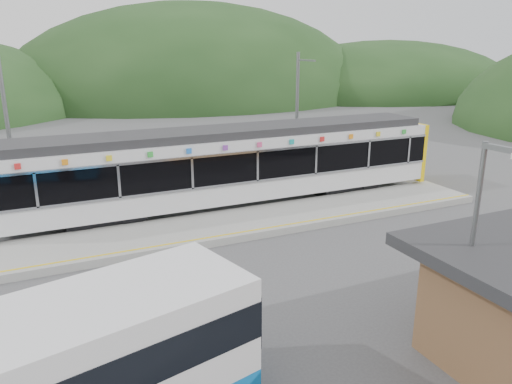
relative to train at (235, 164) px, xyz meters
name	(u,v)px	position (x,y,z in m)	size (l,w,h in m)	color
ground	(240,263)	(-2.29, -6.00, -2.06)	(120.00, 120.00, 0.00)	#4C4C4F
hills	(313,200)	(3.90, -0.71, -2.06)	(146.00, 149.00, 26.00)	#1E3D19
platform	(209,229)	(-2.29, -2.70, -1.91)	(26.00, 3.20, 0.30)	#9E9E99
yellow_line	(220,236)	(-2.29, -4.00, -1.76)	(26.00, 0.10, 0.01)	yellow
train	(235,164)	(0.00, 0.00, 0.00)	(20.44, 3.01, 3.74)	black
catenary_mast_west	(9,136)	(-9.29, 2.56, 1.58)	(0.18, 1.80, 7.00)	slate
catenary_mast_east	(297,117)	(4.71, 2.56, 1.58)	(0.18, 1.80, 7.00)	slate
lamp_post	(477,237)	(0.36, -13.48, 1.17)	(0.37, 0.98, 5.40)	slate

